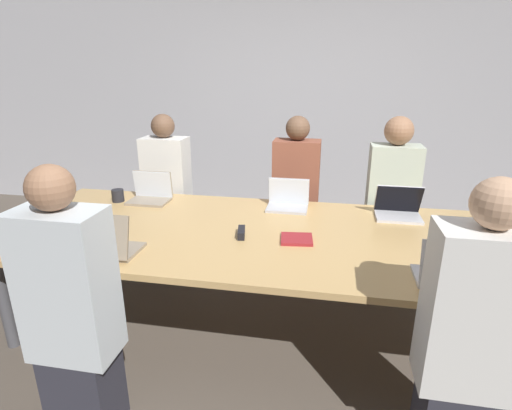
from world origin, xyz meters
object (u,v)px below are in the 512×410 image
(person_near_right, at_px, (470,342))
(person_far_right, at_px, (391,204))
(laptop_far_center, at_px, (288,200))
(person_near_left, at_px, (72,313))
(laptop_near_left, at_px, (106,243))
(cup_near_right, at_px, (505,281))
(cup_far_left, at_px, (118,196))
(laptop_far_left, at_px, (151,193))
(person_far_center, at_px, (295,197))
(person_far_left, at_px, (168,193))
(stapler, at_px, (241,233))
(laptop_far_right, at_px, (398,208))
(bottle_near_right, at_px, (506,258))
(laptop_near_right, at_px, (452,272))

(person_near_right, bearing_deg, person_far_right, -86.72)
(laptop_far_center, bearing_deg, person_near_left, -119.44)
(laptop_near_left, relative_size, cup_near_right, 3.86)
(cup_far_left, height_order, cup_near_right, cup_far_left)
(laptop_far_left, xyz_separation_m, cup_far_left, (-0.26, -0.06, -0.02))
(person_near_right, bearing_deg, person_far_center, -63.99)
(person_far_left, xyz_separation_m, laptop_far_center, (1.15, -0.39, 0.13))
(person_far_right, bearing_deg, stapler, -136.76)
(laptop_far_right, relative_size, bottle_near_right, 1.22)
(laptop_near_left, height_order, laptop_far_center, laptop_near_left)
(laptop_far_right, bearing_deg, stapler, -151.80)
(person_far_left, height_order, bottle_near_right, person_far_left)
(laptop_far_center, bearing_deg, laptop_far_left, -178.46)
(laptop_far_right, bearing_deg, person_far_left, 167.44)
(laptop_near_left, relative_size, laptop_far_center, 1.08)
(person_far_left, height_order, cup_near_right, person_far_left)
(cup_far_left, relative_size, laptop_near_right, 0.29)
(laptop_near_right, bearing_deg, laptop_far_center, -47.74)
(laptop_far_center, bearing_deg, laptop_near_right, -47.74)
(person_far_right, bearing_deg, laptop_near_right, -85.70)
(person_far_center, xyz_separation_m, stapler, (-0.25, -1.08, 0.08))
(laptop_far_right, height_order, person_near_right, person_near_right)
(person_far_left, distance_m, laptop_near_right, 2.52)
(person_near_right, height_order, stapler, person_near_right)
(laptop_far_left, distance_m, person_near_right, 2.46)
(person_near_right, bearing_deg, cup_near_right, -123.36)
(cup_far_left, bearing_deg, person_far_center, 21.84)
(laptop_far_center, height_order, person_far_center, person_far_center)
(person_near_left, bearing_deg, laptop_far_right, -138.78)
(cup_far_left, bearing_deg, person_near_left, -69.51)
(person_far_left, xyz_separation_m, person_far_center, (1.17, 0.08, -0.00))
(laptop_near_left, height_order, cup_far_left, laptop_near_left)
(laptop_near_right, distance_m, person_near_right, 0.39)
(cup_far_left, bearing_deg, stapler, -24.28)
(cup_far_left, height_order, person_far_center, person_far_center)
(person_near_left, xyz_separation_m, person_far_center, (0.87, 1.97, 0.00))
(cup_far_left, height_order, laptop_near_right, laptop_near_right)
(person_near_right, bearing_deg, laptop_far_left, -33.59)
(cup_far_left, bearing_deg, laptop_far_right, 1.14)
(person_far_right, distance_m, person_near_left, 2.52)
(stapler, bearing_deg, laptop_near_left, -159.89)
(laptop_near_right, xyz_separation_m, laptop_far_center, (-0.93, 1.02, -0.01))
(laptop_near_left, xyz_separation_m, person_far_left, (-0.21, 1.41, -0.13))
(laptop_far_right, distance_m, person_near_right, 1.35)
(laptop_far_right, bearing_deg, cup_near_right, -69.04)
(person_near_left, distance_m, person_far_left, 1.92)
(person_near_left, distance_m, cup_near_right, 2.09)
(person_near_left, height_order, laptop_far_center, person_near_left)
(person_near_right, height_order, cup_near_right, person_near_right)
(laptop_near_left, relative_size, person_near_left, 0.25)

